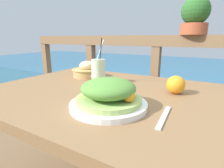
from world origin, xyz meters
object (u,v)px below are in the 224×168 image
object	(u,v)px
salad_plate	(108,95)
bread_basket	(87,71)
potted_plant	(195,16)
drink_glass	(98,71)

from	to	relation	value
salad_plate	bread_basket	world-z (taller)	salad_plate
bread_basket	potted_plant	distance (m)	0.88
salad_plate	potted_plant	xyz separation A→B (m)	(0.16, 0.96, 0.36)
salad_plate	drink_glass	size ratio (longest dim) A/B	1.14
salad_plate	bread_basket	xyz separation A→B (m)	(-0.39, 0.38, -0.01)
salad_plate	drink_glass	distance (m)	0.36
drink_glass	salad_plate	bearing A→B (deg)	-50.14
bread_basket	potted_plant	world-z (taller)	potted_plant
salad_plate	drink_glass	world-z (taller)	drink_glass
salad_plate	bread_basket	bearing A→B (deg)	135.57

